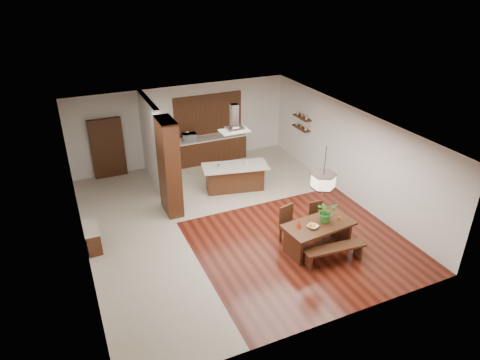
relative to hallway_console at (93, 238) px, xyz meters
name	(u,v)px	position (x,y,z in m)	size (l,w,h in m)	color
room_shell	(230,155)	(3.81, -0.20, 1.75)	(9.00, 9.04, 2.92)	#38110A
tile_hallway	(136,242)	(1.06, -0.20, -0.31)	(2.50, 9.00, 0.01)	#BDB19D
tile_kitchen	(236,177)	(5.06, 2.30, -0.31)	(5.50, 4.00, 0.01)	#BDB19D
soffit_band	(230,126)	(3.81, -0.20, 2.57)	(8.00, 9.00, 0.02)	#391F0E
partition_pier	(169,167)	(2.41, 1.00, 1.14)	(0.45, 1.00, 2.90)	black
partition_stub	(152,143)	(2.41, 3.10, 1.14)	(0.18, 2.40, 2.90)	silver
hallway_console	(93,238)	(0.00, 0.00, 0.00)	(0.37, 0.88, 0.63)	black
hallway_doorway	(108,148)	(1.11, 4.20, 0.74)	(1.10, 0.20, 2.10)	black
rear_counter	(211,149)	(4.81, 4.00, 0.16)	(2.60, 0.62, 0.95)	black
kitchen_window	(208,114)	(4.81, 4.26, 1.44)	(2.60, 0.08, 1.50)	#A56731
shelf_lower	(301,128)	(7.68, 2.40, 1.08)	(0.26, 0.90, 0.04)	black
shelf_upper	(302,118)	(7.68, 2.40, 1.49)	(0.26, 0.90, 0.04)	black
dining_table	(318,230)	(5.34, -2.39, 0.24)	(1.90, 1.08, 0.76)	black
dining_bench	(334,254)	(5.40, -3.05, -0.09)	(1.60, 0.35, 0.45)	black
dining_chair_left	(291,226)	(4.83, -1.89, 0.21)	(0.47, 0.47, 1.06)	black
dining_chair_right	(318,219)	(5.74, -1.80, 0.14)	(0.41, 0.41, 0.92)	black
pendant_lantern	(324,171)	(5.34, -2.39, 1.93)	(0.64, 0.64, 1.31)	beige
foliage_plant	(326,212)	(5.55, -2.36, 0.73)	(0.52, 0.45, 0.57)	#307527
fruit_bowl	(313,227)	(5.10, -2.48, 0.48)	(0.26, 0.26, 0.06)	beige
napkin_cone	(299,224)	(4.78, -2.32, 0.56)	(0.14, 0.14, 0.22)	#A5260B
gold_ornament	(339,218)	(5.90, -2.46, 0.50)	(0.07, 0.07, 0.10)	gold
kitchen_island	(235,177)	(4.69, 1.52, 0.13)	(2.25, 1.33, 0.87)	black
range_hood	(234,118)	(4.69, 1.52, 2.15)	(0.90, 0.55, 0.87)	silver
island_cup	(247,163)	(5.08, 1.44, 0.61)	(0.13, 0.13, 0.11)	white
microwave	(190,137)	(3.97, 3.98, 0.77)	(0.49, 0.33, 0.27)	#B6B8BD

